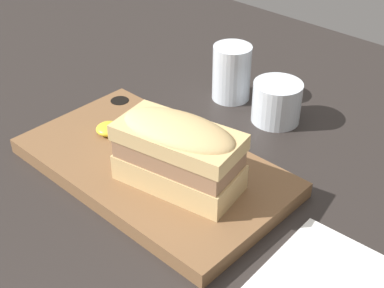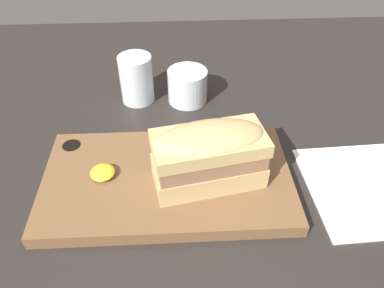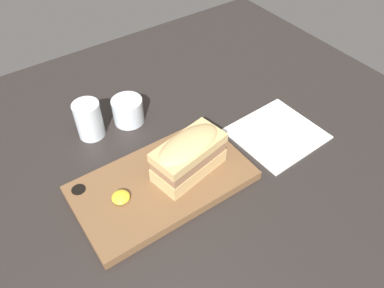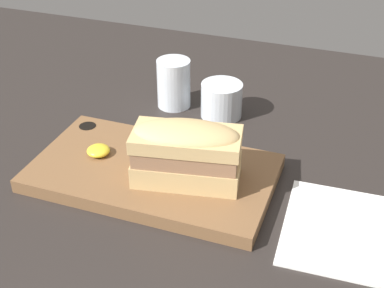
{
  "view_description": "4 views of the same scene",
  "coord_description": "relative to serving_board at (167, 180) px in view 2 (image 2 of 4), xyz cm",
  "views": [
    {
      "loc": [
        48.84,
        -43.41,
        49.7
      ],
      "look_at": [
        9.67,
        -1.55,
        10.46
      ],
      "focal_mm": 50.0,
      "sensor_mm": 36.0,
      "label": 1
    },
    {
      "loc": [
        4.0,
        -43.73,
        47.36
      ],
      "look_at": [
        6.16,
        -2.35,
        11.11
      ],
      "focal_mm": 35.0,
      "sensor_mm": 36.0,
      "label": 2
    },
    {
      "loc": [
        -22.72,
        -49.5,
        69.82
      ],
      "look_at": [
        10.78,
        -1.22,
        10.13
      ],
      "focal_mm": 35.0,
      "sensor_mm": 36.0,
      "label": 3
    },
    {
      "loc": [
        32.86,
        -67.36,
        54.98
      ],
      "look_at": [
        8.29,
        0.37,
        8.8
      ],
      "focal_mm": 50.0,
      "sensor_mm": 36.0,
      "label": 4
    }
  ],
  "objects": [
    {
      "name": "mustard_dollop",
      "position": [
        -10.07,
        0.31,
        1.94
      ],
      "size": [
        3.92,
        3.92,
        1.57
      ],
      "color": "yellow",
      "rests_on": "serving_board"
    },
    {
      "name": "water_glass",
      "position": [
        -6.05,
        25.07,
        3.16
      ],
      "size": [
        6.8,
        6.8,
        9.95
      ],
      "color": "silver",
      "rests_on": "dining_table"
    },
    {
      "name": "sandwich",
      "position": [
        6.51,
        -1.2,
        6.57
      ],
      "size": [
        17.86,
        11.02,
        10.07
      ],
      "rotation": [
        0.0,
        0.0,
        0.19
      ],
      "color": "tan",
      "rests_on": "serving_board"
    },
    {
      "name": "dining_table",
      "position": [
        -2.13,
        1.86,
        -2.16
      ],
      "size": [
        163.4,
        126.85,
        2.0
      ],
      "color": "#282321",
      "rests_on": "ground"
    },
    {
      "name": "wine_glass",
      "position": [
        4.38,
        24.26,
        1.97
      ],
      "size": [
        8.17,
        8.17,
        6.91
      ],
      "color": "silver",
      "rests_on": "dining_table"
    },
    {
      "name": "napkin",
      "position": [
        33.46,
        -2.44,
        -0.96
      ],
      "size": [
        22.06,
        20.63,
        0.4
      ],
      "rotation": [
        0.0,
        0.0,
        0.04
      ],
      "color": "white",
      "rests_on": "dining_table"
    },
    {
      "name": "serving_board",
      "position": [
        0.0,
        0.0,
        0.0
      ],
      "size": [
        39.62,
        22.37,
        2.37
      ],
      "color": "brown",
      "rests_on": "dining_table"
    }
  ]
}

